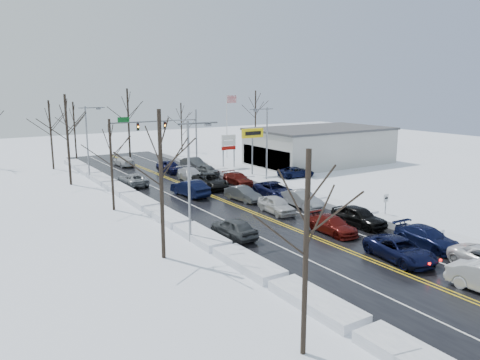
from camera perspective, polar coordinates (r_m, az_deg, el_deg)
ground at (r=42.86m, az=1.77°, el=-4.06°), size 160.00×160.00×0.00m
road_surface at (r=44.47m, az=0.32°, el=-3.48°), size 14.00×84.00×0.01m
snow_bank_left at (r=41.01m, az=-8.69°, el=-4.91°), size 1.91×72.00×0.58m
snow_bank_right at (r=48.87m, az=7.84°, el=-2.22°), size 1.91×72.00×0.58m
traffic_signal_mast at (r=67.88m, az=-9.19°, el=6.26°), size 13.28×0.39×8.00m
tires_plus_sign at (r=60.77m, az=1.53°, el=5.35°), size 3.20×0.34×6.00m
used_vehicles_sign at (r=66.00m, az=-1.40°, el=4.37°), size 2.20×0.22×4.65m
speed_limit_sign at (r=42.05m, az=17.35°, el=-2.60°), size 0.55×0.09×2.35m
flagpole at (r=74.96m, az=-1.50°, el=7.23°), size 1.87×1.20×10.00m
dealership_building at (r=70.88m, az=9.70°, el=4.16°), size 20.40×12.40×5.30m
streetlight_ne at (r=54.59m, az=3.12°, el=4.97°), size 3.20×0.25×9.00m
streetlight_sw at (r=34.20m, az=-5.95°, el=1.02°), size 3.20×0.25×9.00m
streetlight_nw at (r=60.34m, az=-17.97°, el=5.05°), size 3.20×0.25×9.00m
tree_left_a at (r=19.40m, az=8.17°, el=-4.17°), size 3.60×3.60×9.00m
tree_left_b at (r=30.81m, az=-9.68°, el=2.92°), size 4.00×4.00×10.00m
tree_left_c at (r=44.37m, az=-15.51°, el=3.88°), size 3.40×3.40×8.50m
tree_left_d at (r=57.56m, az=-20.40°, el=6.64°), size 4.20×4.20×10.50m
tree_left_e at (r=69.43m, az=-22.17°, el=6.64°), size 3.80×3.80×9.50m
tree_far_b at (r=77.26m, az=-19.59°, el=6.97°), size 3.60×3.60×9.00m
tree_far_c at (r=77.46m, az=-13.50°, el=8.36°), size 4.40×4.40×11.00m
tree_far_d at (r=82.72m, az=-7.18°, el=7.55°), size 3.40×3.40×8.50m
tree_far_e at (r=91.03m, az=1.90°, el=8.86°), size 4.20×4.20×10.50m
queued_car_2 at (r=33.47m, az=18.85°, el=-9.23°), size 3.11×5.57×1.47m
queued_car_3 at (r=37.92m, az=11.14°, el=-6.37°), size 2.02×4.75×1.37m
queued_car_4 at (r=43.01m, az=4.46°, el=-4.04°), size 2.23×4.70×1.55m
queued_car_5 at (r=47.40m, az=0.35°, el=-2.54°), size 2.09×4.54×1.44m
queued_car_6 at (r=53.21m, az=-3.64°, el=-1.00°), size 3.46×6.28×1.67m
queued_car_7 at (r=57.39m, az=-5.99°, el=-0.12°), size 2.76×5.65×1.58m
queued_car_8 at (r=63.16m, az=-8.52°, el=0.88°), size 2.49×5.05×1.66m
queued_car_11 at (r=36.69m, az=21.76°, el=-7.61°), size 2.34×5.18×1.47m
queued_car_12 at (r=40.24m, az=14.22°, el=-5.46°), size 2.31×5.05×1.68m
queued_car_13 at (r=45.35m, az=7.53°, el=-3.29°), size 1.83×4.85×1.58m
queued_car_14 at (r=48.94m, az=4.28°, el=-2.12°), size 3.24×5.96×1.59m
queued_car_15 at (r=55.03m, az=-0.26°, el=-0.56°), size 2.03×4.83×1.39m
queued_car_16 at (r=61.01m, az=-3.95°, el=0.61°), size 2.04×4.08×1.34m
queued_car_17 at (r=64.67m, az=-5.60°, el=1.20°), size 2.04×5.25×1.71m
oncoming_car_0 at (r=49.69m, az=-6.09°, el=-1.94°), size 2.41×5.40×1.72m
oncoming_car_1 at (r=55.98m, az=-12.88°, el=-0.65°), size 2.35×5.09×1.41m
oncoming_car_2 at (r=69.81m, az=-13.95°, el=1.67°), size 2.15×4.98×1.43m
oncoming_car_3 at (r=36.23m, az=-0.76°, el=-7.00°), size 2.03×4.63×1.55m
parked_car_0 at (r=59.91m, az=6.85°, el=0.35°), size 5.01×2.77×1.33m
parked_car_1 at (r=64.73m, az=6.85°, el=1.18°), size 2.03×4.77×1.37m
parked_car_2 at (r=68.55m, az=2.11°, el=1.83°), size 1.84×4.28×1.44m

